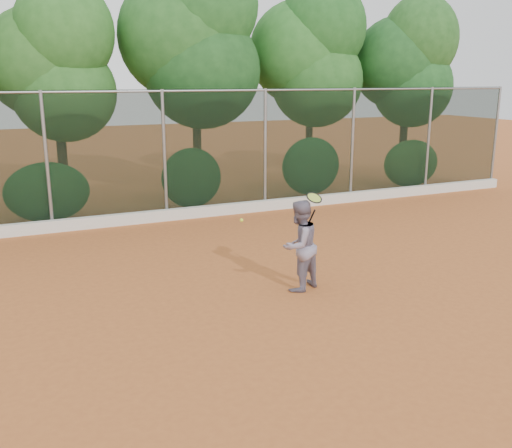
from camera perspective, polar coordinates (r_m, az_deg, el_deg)
name	(u,v)px	position (r m, az deg, el deg)	size (l,w,h in m)	color
ground	(280,309)	(9.71, 2.45, -8.51)	(80.00, 80.00, 0.00)	#B35D2A
concrete_curb	(169,215)	(15.77, -8.74, 0.91)	(24.00, 0.20, 0.30)	silver
tennis_player	(299,246)	(10.34, 4.35, -2.17)	(0.81, 0.63, 1.67)	gray
chainlink_fence	(164,152)	(15.64, -9.16, 7.15)	(24.09, 0.09, 3.50)	black
foliage_backdrop	(123,56)	(17.33, -13.13, 16.08)	(23.70, 3.63, 7.55)	#402D18
tennis_racket	(314,200)	(10.23, 5.82, 2.41)	(0.33, 0.31, 0.57)	black
tennis_ball_in_flight	(242,220)	(9.66, -1.45, 0.39)	(0.06, 0.06, 0.06)	#DAF838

